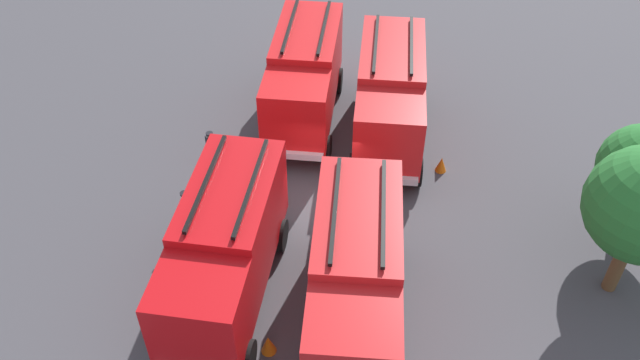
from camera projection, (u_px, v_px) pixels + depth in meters
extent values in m
plane|color=#423F44|center=(320.00, 208.00, 24.34)|extent=(49.89, 49.89, 0.00)
cube|color=red|center=(296.00, 112.00, 25.26)|extent=(2.45, 2.72, 2.60)
cube|color=#8C9EAD|center=(292.00, 122.00, 24.27)|extent=(0.31, 2.12, 1.46)
cube|color=red|center=(307.00, 60.00, 27.75)|extent=(5.04, 3.00, 2.90)
cube|color=black|center=(324.00, 27.00, 26.64)|extent=(4.31, 0.58, 0.12)
cube|color=black|center=(290.00, 25.00, 26.76)|extent=(4.31, 0.58, 0.12)
cube|color=silver|center=(292.00, 155.00, 25.14)|extent=(0.45, 2.38, 0.28)
cylinder|color=black|center=(326.00, 149.00, 26.04)|extent=(1.13, 0.47, 1.10)
cylinder|color=black|center=(266.00, 145.00, 26.24)|extent=(1.13, 0.47, 1.10)
cylinder|color=black|center=(338.00, 80.00, 29.67)|extent=(1.13, 0.47, 1.10)
cylinder|color=black|center=(285.00, 77.00, 29.87)|extent=(1.13, 0.47, 1.10)
cube|color=red|center=(202.00, 314.00, 18.24)|extent=(2.36, 2.64, 2.60)
cube|color=#8C9EAD|center=(189.00, 339.00, 17.26)|extent=(0.22, 2.13, 1.46)
cube|color=red|center=(233.00, 221.00, 20.72)|extent=(4.96, 2.82, 2.90)
cube|color=black|center=(251.00, 186.00, 19.59)|extent=(4.32, 0.41, 0.12)
cube|color=black|center=(206.00, 181.00, 19.75)|extent=(4.32, 0.41, 0.12)
cylinder|color=black|center=(247.00, 358.00, 18.99)|extent=(1.12, 0.42, 1.10)
cylinder|color=black|center=(166.00, 347.00, 19.26)|extent=(1.12, 0.42, 1.10)
cylinder|color=black|center=(280.00, 235.00, 22.60)|extent=(1.12, 0.42, 1.10)
cylinder|color=black|center=(212.00, 227.00, 22.87)|extent=(1.12, 0.42, 1.10)
cube|color=red|center=(388.00, 134.00, 24.23)|extent=(2.48, 2.74, 2.60)
cube|color=#8C9EAD|center=(388.00, 145.00, 23.24)|extent=(0.33, 2.12, 1.46)
cube|color=red|center=(391.00, 78.00, 26.72)|extent=(5.06, 3.05, 2.90)
cube|color=black|center=(411.00, 45.00, 25.62)|extent=(4.30, 0.63, 0.12)
cube|color=black|center=(376.00, 43.00, 25.73)|extent=(4.30, 0.63, 0.12)
cube|color=silver|center=(385.00, 179.00, 24.11)|extent=(0.48, 2.38, 0.28)
cylinder|color=black|center=(417.00, 172.00, 25.02)|extent=(1.13, 0.48, 1.10)
cylinder|color=black|center=(354.00, 168.00, 25.21)|extent=(1.13, 0.48, 1.10)
cylinder|color=black|center=(416.00, 98.00, 28.66)|extent=(1.13, 0.48, 1.10)
cylinder|color=black|center=(361.00, 94.00, 28.84)|extent=(1.13, 0.48, 1.10)
cube|color=red|center=(352.00, 349.00, 17.41)|extent=(2.53, 2.78, 2.60)
cube|color=red|center=(357.00, 246.00, 19.91)|extent=(5.10, 3.15, 2.90)
cube|color=black|center=(383.00, 210.00, 18.82)|extent=(4.29, 0.72, 0.12)
cube|color=black|center=(335.00, 208.00, 18.90)|extent=(4.29, 0.72, 0.12)
cylinder|color=black|center=(393.00, 257.00, 21.87)|extent=(1.14, 0.50, 1.10)
cylinder|color=black|center=(320.00, 252.00, 22.01)|extent=(1.14, 0.50, 1.10)
cylinder|color=black|center=(212.00, 158.00, 25.89)|extent=(0.16, 0.16, 0.78)
cylinder|color=black|center=(214.00, 161.00, 25.76)|extent=(0.16, 0.16, 0.78)
cube|color=black|center=(211.00, 145.00, 25.34)|extent=(0.46, 0.47, 0.68)
sphere|color=brown|center=(210.00, 135.00, 25.04)|extent=(0.22, 0.22, 0.22)
cylinder|color=black|center=(209.00, 134.00, 24.98)|extent=(0.28, 0.28, 0.07)
cylinder|color=black|center=(190.00, 219.00, 23.39)|extent=(0.16, 0.16, 0.80)
cylinder|color=black|center=(188.00, 223.00, 23.24)|extent=(0.16, 0.16, 0.80)
cube|color=black|center=(186.00, 205.00, 22.82)|extent=(0.43, 0.25, 0.69)
sphere|color=tan|center=(184.00, 196.00, 22.51)|extent=(0.23, 0.23, 0.23)
cylinder|color=black|center=(184.00, 194.00, 22.45)|extent=(0.28, 0.28, 0.07)
cylinder|color=brown|center=(622.00, 214.00, 22.87)|extent=(0.36, 0.36, 1.79)
cylinder|color=brown|center=(618.00, 264.00, 20.89)|extent=(0.44, 0.44, 2.20)
cone|color=#F2600C|center=(441.00, 164.00, 25.72)|extent=(0.44, 0.44, 0.63)
cone|color=#F2600C|center=(268.00, 344.00, 19.60)|extent=(0.46, 0.46, 0.66)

